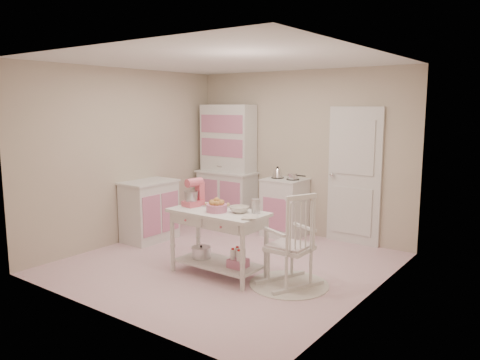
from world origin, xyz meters
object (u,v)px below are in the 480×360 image
hutch (227,165)px  stand_mixer (193,193)px  rocking_chair (290,239)px  stove (285,207)px  bread_basket (217,208)px  work_table (218,243)px  base_cabinet (149,211)px

hutch → stand_mixer: size_ratio=6.12×
rocking_chair → stand_mixer: size_ratio=3.24×
stove → bread_basket: bearing=-82.3°
work_table → stand_mixer: (-0.42, 0.02, 0.57)m
hutch → work_table: bearing=-54.4°
stove → work_table: stove is taller
base_cabinet → work_table: 1.88m
hutch → bread_basket: hutch is taller
hutch → bread_basket: 2.56m
stand_mixer → bread_basket: bearing=0.7°
hutch → stove: bearing=-2.4°
rocking_chair → bread_basket: rocking_chair is taller
stove → rocking_chair: size_ratio=0.84×
stove → base_cabinet: (-1.54, -1.44, 0.00)m
base_cabinet → stand_mixer: stand_mixer is taller
stove → rocking_chair: bearing=-57.4°
stand_mixer → bread_basket: stand_mixer is taller
rocking_chair → bread_basket: (-0.85, -0.26, 0.30)m
hutch → work_table: hutch is taller
stove → work_table: 2.00m
stand_mixer → hutch: bearing=126.9°
stove → stand_mixer: bearing=-94.8°
stove → rocking_chair: 2.10m
work_table → stand_mixer: stand_mixer is taller
work_table → stand_mixer: size_ratio=3.53×
base_cabinet → hutch: bearing=77.0°
work_table → stove: bearing=97.3°
hutch → stove: 1.33m
stand_mixer → work_table: bearing=7.0°
stove → base_cabinet: size_ratio=1.00×
rocking_chair → work_table: size_ratio=0.92×
stove → bread_basket: stove is taller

